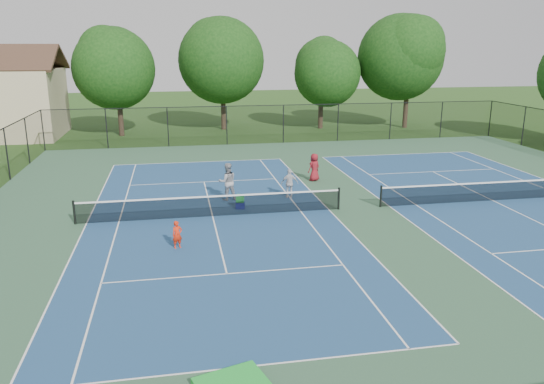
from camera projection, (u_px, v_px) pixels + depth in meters
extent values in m
plane|color=#234716|center=(359.00, 208.00, 25.29)|extent=(140.00, 140.00, 0.00)
cube|color=#325A3E|center=(359.00, 208.00, 25.28)|extent=(36.00, 36.00, 0.01)
cube|color=navy|center=(213.00, 216.00, 24.05)|extent=(10.97, 23.77, 0.00)
cube|color=white|center=(199.00, 162.00, 35.32)|extent=(10.97, 0.06, 0.00)
cube|color=white|center=(250.00, 366.00, 12.79)|extent=(10.97, 0.06, 0.00)
cube|color=white|center=(87.00, 223.00, 23.09)|extent=(0.06, 23.77, 0.00)
cube|color=white|center=(329.00, 210.00, 25.02)|extent=(0.06, 23.77, 0.00)
cube|color=white|center=(119.00, 222.00, 23.33)|extent=(0.06, 23.77, 0.00)
cube|color=white|center=(301.00, 211.00, 24.78)|extent=(0.06, 23.77, 0.00)
cube|color=white|center=(204.00, 182.00, 30.12)|extent=(8.23, 0.06, 0.00)
cube|color=white|center=(227.00, 274.00, 17.99)|extent=(8.23, 0.06, 0.00)
cube|color=white|center=(213.00, 216.00, 24.05)|extent=(0.06, 12.80, 0.00)
cylinder|color=black|center=(74.00, 213.00, 22.87)|extent=(0.10, 0.10, 1.07)
cylinder|color=black|center=(339.00, 199.00, 24.96)|extent=(0.10, 0.10, 1.07)
cube|color=black|center=(212.00, 207.00, 23.93)|extent=(11.90, 0.01, 0.90)
cube|color=white|center=(212.00, 196.00, 23.80)|extent=(11.90, 0.04, 0.07)
cube|color=navy|center=(493.00, 201.00, 26.51)|extent=(10.97, 23.77, 0.00)
cube|color=white|center=(397.00, 154.00, 37.77)|extent=(10.97, 0.06, 0.00)
cube|color=white|center=(389.00, 206.00, 25.55)|extent=(0.06, 23.77, 0.00)
cube|color=white|center=(416.00, 205.00, 25.79)|extent=(0.06, 23.77, 0.00)
cube|color=white|center=(433.00, 172.00, 32.58)|extent=(8.23, 0.06, 0.00)
cube|color=white|center=(493.00, 200.00, 26.51)|extent=(0.06, 12.80, 0.00)
cylinder|color=black|center=(381.00, 196.00, 25.33)|extent=(0.10, 0.10, 1.07)
cube|color=black|center=(494.00, 192.00, 26.39)|extent=(11.90, 0.01, 0.90)
cube|color=white|center=(495.00, 182.00, 26.26)|extent=(11.90, 0.04, 0.07)
cylinder|color=black|center=(43.00, 130.00, 38.78)|extent=(0.08, 0.08, 3.00)
cylinder|color=black|center=(107.00, 129.00, 39.57)|extent=(0.08, 0.08, 3.00)
cylinder|color=black|center=(168.00, 127.00, 40.36)|extent=(0.08, 0.08, 3.00)
cylinder|color=black|center=(227.00, 126.00, 41.15)|extent=(0.08, 0.08, 3.00)
cylinder|color=black|center=(283.00, 124.00, 41.95)|extent=(0.08, 0.08, 3.00)
cylinder|color=black|center=(338.00, 123.00, 42.74)|extent=(0.08, 0.08, 3.00)
cylinder|color=black|center=(390.00, 121.00, 43.53)|extent=(0.08, 0.08, 3.00)
cylinder|color=black|center=(441.00, 120.00, 44.32)|extent=(0.08, 0.08, 3.00)
cylinder|color=black|center=(490.00, 119.00, 45.11)|extent=(0.08, 0.08, 3.00)
cylinder|color=black|center=(7.00, 154.00, 30.25)|extent=(0.08, 0.08, 3.00)
cylinder|color=black|center=(523.00, 126.00, 40.84)|extent=(0.08, 0.08, 3.00)
cylinder|color=black|center=(27.00, 141.00, 34.52)|extent=(0.08, 0.08, 3.00)
cube|color=black|center=(283.00, 124.00, 41.95)|extent=(36.00, 0.01, 3.00)
cube|color=black|center=(283.00, 105.00, 41.55)|extent=(36.00, 0.05, 0.05)
cylinder|color=#2D2116|center=(120.00, 114.00, 45.24)|extent=(0.44, 0.44, 3.78)
sphere|color=#0E350E|center=(117.00, 69.00, 44.24)|extent=(6.80, 6.80, 6.80)
sphere|color=#0E350E|center=(116.00, 60.00, 44.07)|extent=(5.58, 5.58, 5.58)
sphere|color=#0E350E|center=(116.00, 52.00, 43.89)|extent=(4.35, 4.35, 4.35)
cylinder|color=#2D2116|center=(223.00, 107.00, 48.67)|extent=(0.44, 0.44, 4.14)
sphere|color=#0E350E|center=(222.00, 60.00, 47.56)|extent=(7.60, 7.60, 7.60)
sphere|color=#0E350E|center=(222.00, 53.00, 47.40)|extent=(6.23, 6.23, 6.23)
sphere|color=#0E350E|center=(222.00, 46.00, 47.23)|extent=(4.86, 4.86, 4.86)
cylinder|color=#2D2116|center=(321.00, 110.00, 49.40)|extent=(0.44, 0.44, 3.42)
sphere|color=#0E350E|center=(322.00, 73.00, 48.51)|extent=(6.00, 6.00, 6.00)
sphere|color=#0E350E|center=(322.00, 65.00, 48.32)|extent=(4.92, 4.92, 4.92)
sphere|color=#0E350E|center=(322.00, 57.00, 48.13)|extent=(3.84, 3.84, 3.84)
cylinder|color=#2D2116|center=(406.00, 105.00, 49.74)|extent=(0.44, 0.44, 4.32)
sphere|color=#0E350E|center=(409.00, 57.00, 48.59)|extent=(7.80, 7.80, 7.80)
sphere|color=#0E350E|center=(410.00, 50.00, 48.43)|extent=(6.40, 6.40, 6.40)
sphere|color=#0E350E|center=(410.00, 43.00, 48.26)|extent=(4.99, 4.99, 4.99)
imported|color=red|center=(177.00, 235.00, 20.17)|extent=(0.46, 0.38, 1.08)
imported|color=#97979A|center=(227.00, 182.00, 26.40)|extent=(1.00, 0.82, 1.89)
imported|color=silver|center=(290.00, 183.00, 26.86)|extent=(0.90, 0.43, 1.50)
imported|color=maroon|center=(314.00, 167.00, 30.23)|extent=(0.92, 0.81, 1.58)
cube|color=navy|center=(240.00, 205.00, 25.18)|extent=(0.47, 0.40, 0.32)
cube|color=green|center=(240.00, 198.00, 25.09)|extent=(0.41, 0.37, 0.36)
cube|color=green|center=(231.00, 384.00, 11.96)|extent=(1.79, 1.45, 0.19)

